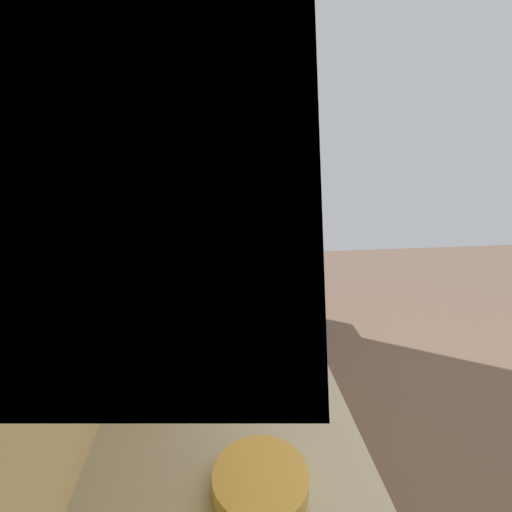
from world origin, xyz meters
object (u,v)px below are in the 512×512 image
(microwave, at_px, (215,273))
(oven_range, at_px, (221,271))
(kettle, at_px, (231,245))
(bowl, at_px, (261,481))

(microwave, bearing_deg, oven_range, -1.01)
(oven_range, xyz_separation_m, kettle, (-0.86, -0.06, 0.50))
(oven_range, xyz_separation_m, bowl, (-2.23, -0.06, 0.46))
(oven_range, relative_size, microwave, 2.02)
(bowl, xyz_separation_m, kettle, (1.37, 0.00, 0.04))
(bowl, height_order, kettle, kettle)
(bowl, distance_m, kettle, 1.37)
(microwave, bearing_deg, bowl, -173.66)
(kettle, bearing_deg, microwave, 172.22)
(microwave, relative_size, bowl, 2.83)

